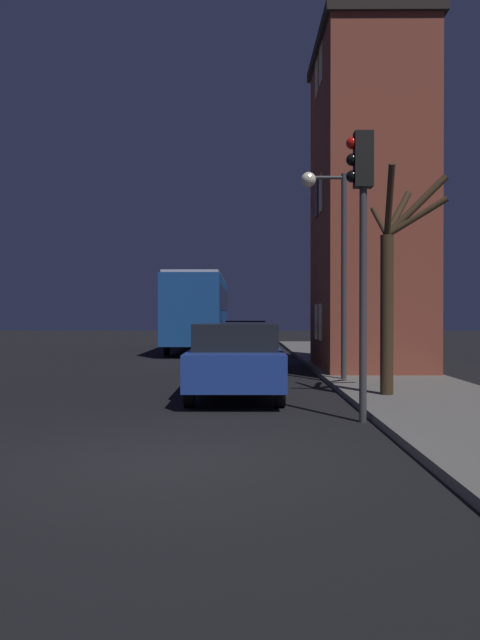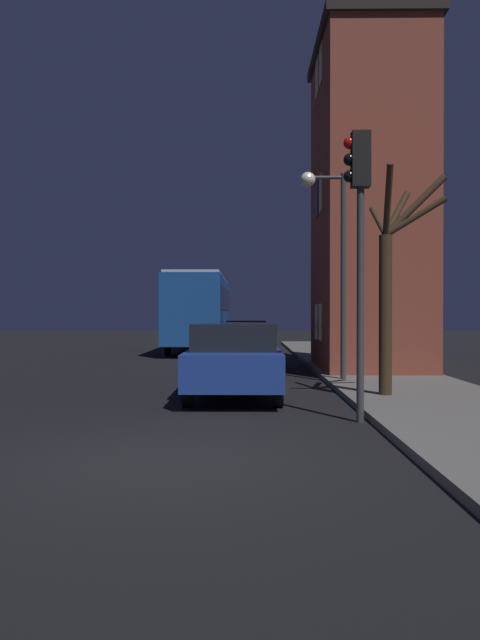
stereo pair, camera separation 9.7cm
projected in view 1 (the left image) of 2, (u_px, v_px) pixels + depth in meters
name	position (u px, v px, depth m)	size (l,w,h in m)	color
ground_plane	(164.00, 460.00, 7.51)	(120.00, 120.00, 0.00)	black
brick_building	(368.00, 204.00, 19.07)	(3.25, 5.26, 9.98)	brown
streetlamp	(331.00, 239.00, 15.75)	(1.16, 0.38, 5.23)	#38383A
traffic_light	(361.00, 215.00, 10.11)	(0.43, 0.24, 4.72)	#38383A
bare_tree	(392.00, 279.00, 12.67)	(1.43, 1.75, 4.54)	#382819
bus	(200.00, 307.00, 30.12)	(2.42, 11.73, 3.53)	#194793
car_near_lane	(236.00, 358.00, 13.20)	(1.90, 4.52, 1.57)	navy
car_mid_lane	(244.00, 344.00, 20.11)	(1.76, 4.09, 1.49)	olive
car_far_lane	(245.00, 337.00, 27.28)	(1.89, 4.59, 1.49)	beige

